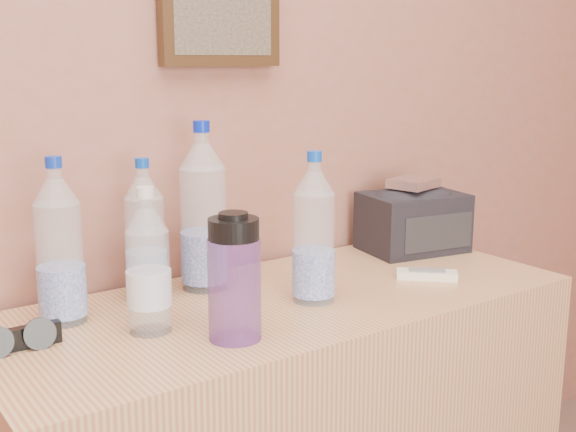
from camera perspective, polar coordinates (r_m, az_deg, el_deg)
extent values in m
plane|color=#9F655F|center=(1.54, -21.11, 13.68)|extent=(4.00, 0.00, 4.00)
cylinder|color=white|center=(1.44, -17.60, -2.67)|extent=(0.09, 0.09, 0.28)
cylinder|color=#0E2EAD|center=(1.41, -18.05, 4.08)|extent=(0.03, 0.03, 0.02)
cylinder|color=silver|center=(1.54, -11.21, -1.75)|extent=(0.08, 0.08, 0.26)
cylinder|color=#093FB2|center=(1.51, -11.46, 4.14)|extent=(0.03, 0.03, 0.02)
cylinder|color=white|center=(1.59, -6.68, -0.05)|extent=(0.10, 0.10, 0.32)
cylinder|color=#0722BE|center=(1.56, -6.86, 7.05)|extent=(0.04, 0.04, 0.02)
cylinder|color=silver|center=(1.50, 2.05, -1.65)|extent=(0.09, 0.09, 0.28)
cylinder|color=#0D44B7|center=(1.47, 2.10, 4.75)|extent=(0.03, 0.03, 0.02)
cylinder|color=silver|center=(1.36, -10.98, -4.23)|extent=(0.08, 0.08, 0.24)
cylinder|color=silver|center=(1.33, -11.24, 1.83)|extent=(0.03, 0.03, 0.02)
cylinder|color=#673889|center=(1.31, -4.25, -5.80)|extent=(0.10, 0.10, 0.19)
cylinder|color=black|center=(1.28, -4.33, -0.77)|extent=(0.09, 0.09, 0.05)
cube|color=white|center=(1.71, 10.92, -4.59)|extent=(0.13, 0.13, 0.02)
cube|color=silver|center=(1.90, 9.88, 2.60)|extent=(0.13, 0.12, 0.02)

